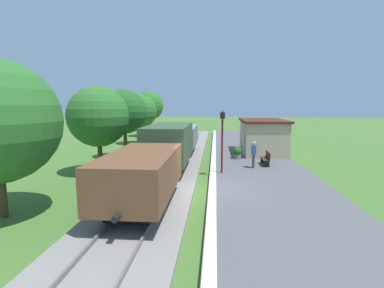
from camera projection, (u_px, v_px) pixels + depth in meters
ground_plane at (204, 193)px, 13.45m from camera, size 160.00×160.00×0.00m
platform_slab at (272, 193)px, 13.17m from camera, size 6.00×60.00×0.25m
platform_edge_stripe at (212, 188)px, 13.39m from camera, size 0.36×60.00×0.01m
track_ballast at (155, 191)px, 13.65m from camera, size 3.80×60.00×0.12m
rail_near at (170, 189)px, 13.57m from camera, size 0.07×60.00×0.14m
rail_far at (141, 188)px, 13.69m from camera, size 0.07×60.00×0.14m
freight_train at (169, 148)px, 17.57m from camera, size 2.50×19.40×2.72m
station_hut at (262, 136)px, 23.04m from camera, size 3.50×5.80×2.78m
bench_near_hut at (266, 158)px, 18.47m from camera, size 0.42×1.50×0.91m
person_waiting at (254, 153)px, 17.61m from camera, size 0.27×0.40×1.71m
potted_planter at (237, 152)px, 20.64m from camera, size 0.64×0.64×0.92m
lamp_post_near at (222, 130)px, 16.13m from camera, size 0.28×0.28×3.70m
tree_trackside_mid at (98, 117)px, 16.94m from camera, size 3.69×3.69×5.37m
tree_trackside_far at (124, 112)px, 21.95m from camera, size 3.49×3.49×5.43m
tree_field_left at (140, 111)px, 29.67m from camera, size 3.63×3.63×5.32m
tree_field_distant at (149, 106)px, 36.60m from camera, size 3.77×3.77×5.95m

